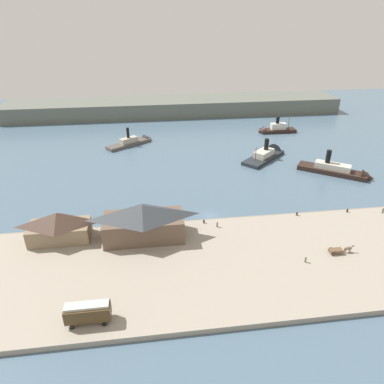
{
  "coord_description": "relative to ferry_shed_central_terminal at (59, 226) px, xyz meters",
  "views": [
    {
      "loc": [
        -16.16,
        -83.36,
        51.5
      ],
      "look_at": [
        -3.56,
        11.14,
        2.0
      ],
      "focal_mm": 32.96,
      "sensor_mm": 36.0,
      "label": 1
    }
  ],
  "objects": [
    {
      "name": "ferry_mid_harbor",
      "position": [
        81.77,
        78.52,
        -3.61
      ],
      "size": [
        18.01,
        5.11,
        8.94
      ],
      "color": "black",
      "rests_on": "ground"
    },
    {
      "name": "ground_plane",
      "position": [
        38.63,
        8.12,
        -5.03
      ],
      "size": [
        320.0,
        320.0,
        0.0
      ],
      "primitive_type": "plane",
      "color": "slate"
    },
    {
      "name": "mooring_post_center_west",
      "position": [
        76.66,
        3.03,
        -3.38
      ],
      "size": [
        0.44,
        0.44,
        0.9
      ],
      "primitive_type": "cylinder",
      "color": "black",
      "rests_on": "quay_promenade"
    },
    {
      "name": "seawall_edge",
      "position": [
        38.63,
        4.52,
        -4.53
      ],
      "size": [
        110.0,
        0.8,
        1.0
      ],
      "primitive_type": "cube",
      "color": "gray",
      "rests_on": "ground"
    },
    {
      "name": "street_tram",
      "position": [
        10.08,
        -27.34,
        -1.38
      ],
      "size": [
        8.03,
        2.97,
        4.17
      ],
      "color": "#4C381E",
      "rests_on": "quay_promenade"
    },
    {
      "name": "pedestrian_standing_center",
      "position": [
        55.9,
        -16.39,
        -3.1
      ],
      "size": [
        0.39,
        0.39,
        1.58
      ],
      "color": "#6B5B4C",
      "rests_on": "quay_promenade"
    },
    {
      "name": "ferry_shed_central_terminal",
      "position": [
        0.0,
        0.0,
        0.0
      ],
      "size": [
        14.62,
        7.51,
        7.52
      ],
      "color": "#847056",
      "rests_on": "quay_promenade"
    },
    {
      "name": "ferry_shed_west_terminal",
      "position": [
        20.31,
        -1.81,
        0.75
      ],
      "size": [
        19.64,
        9.47,
        9.02
      ],
      "color": "brown",
      "rests_on": "quay_promenade"
    },
    {
      "name": "pedestrian_at_waters_edge",
      "position": [
        39.15,
        0.39,
        -3.09
      ],
      "size": [
        0.4,
        0.4,
        1.61
      ],
      "color": "#6B5B4C",
      "rests_on": "quay_promenade"
    },
    {
      "name": "ferry_near_quay",
      "position": [
        16.94,
        71.03,
        -3.94
      ],
      "size": [
        20.56,
        16.31,
        9.27
      ],
      "color": "#514C47",
      "rests_on": "ground"
    },
    {
      "name": "mooring_post_west",
      "position": [
        62.01,
        3.18,
        -3.38
      ],
      "size": [
        0.44,
        0.44,
        0.9
      ],
      "primitive_type": "cylinder",
      "color": "black",
      "rests_on": "quay_promenade"
    },
    {
      "name": "horse_cart",
      "position": [
        65.19,
        -14.23,
        -2.9
      ],
      "size": [
        5.9,
        1.61,
        1.87
      ],
      "color": "brown",
      "rests_on": "quay_promenade"
    },
    {
      "name": "ferry_approaching_west",
      "position": [
        88.74,
        29.17,
        -3.65
      ],
      "size": [
        23.6,
        19.2,
        10.01
      ],
      "color": "black",
      "rests_on": "ground"
    },
    {
      "name": "pedestrian_near_cart",
      "position": [
        86.15,
        1.25,
        -3.05
      ],
      "size": [
        0.42,
        0.42,
        1.7
      ],
      "color": "#3D4C42",
      "rests_on": "quay_promenade"
    },
    {
      "name": "ferry_approaching_east",
      "position": [
        69.2,
        49.12,
        -3.86
      ],
      "size": [
        21.36,
        20.4,
        10.33
      ],
      "color": "#23282D",
      "rests_on": "ground"
    },
    {
      "name": "far_headland",
      "position": [
        38.63,
        118.12,
        -1.03
      ],
      "size": [
        180.0,
        24.0,
        8.0
      ],
      "primitive_type": "cube",
      "color": "#60665B",
      "rests_on": "ground"
    },
    {
      "name": "quay_promenade",
      "position": [
        38.63,
        -13.88,
        -4.43
      ],
      "size": [
        110.0,
        36.0,
        1.2
      ],
      "primitive_type": "cube",
      "color": "#9E9384",
      "rests_on": "ground"
    },
    {
      "name": "mooring_post_center_east",
      "position": [
        36.04,
        2.69,
        -3.38
      ],
      "size": [
        0.44,
        0.44,
        0.9
      ],
      "primitive_type": "cylinder",
      "color": "black",
      "rests_on": "quay_promenade"
    }
  ]
}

